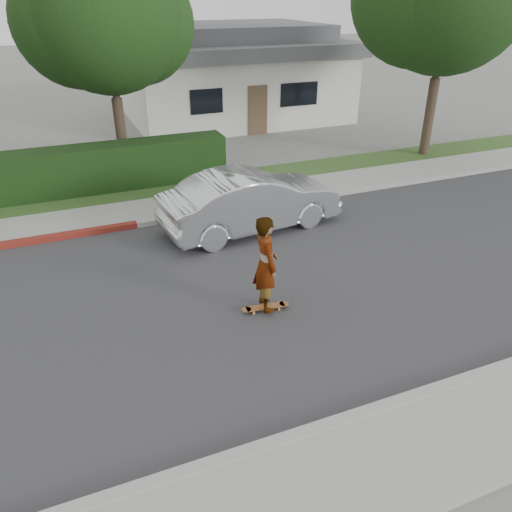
# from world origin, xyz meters

# --- Properties ---
(ground) EXTENTS (120.00, 120.00, 0.00)m
(ground) POSITION_xyz_m (0.00, 0.00, 0.00)
(ground) COLOR slate
(ground) RESTS_ON ground
(road) EXTENTS (60.00, 8.00, 0.01)m
(road) POSITION_xyz_m (0.00, 0.00, 0.01)
(road) COLOR #2D2D30
(road) RESTS_ON ground
(curb_near) EXTENTS (60.00, 0.20, 0.15)m
(curb_near) POSITION_xyz_m (0.00, -4.10, 0.07)
(curb_near) COLOR #9E9E99
(curb_near) RESTS_ON ground
(curb_far) EXTENTS (60.00, 0.20, 0.15)m
(curb_far) POSITION_xyz_m (0.00, 4.10, 0.07)
(curb_far) COLOR #9E9E99
(curb_far) RESTS_ON ground
(sidewalk_far) EXTENTS (60.00, 1.60, 0.12)m
(sidewalk_far) POSITION_xyz_m (0.00, 5.00, 0.06)
(sidewalk_far) COLOR gray
(sidewalk_far) RESTS_ON ground
(planting_strip) EXTENTS (60.00, 1.60, 0.10)m
(planting_strip) POSITION_xyz_m (0.00, 6.60, 0.05)
(planting_strip) COLOR #2D4C1E
(planting_strip) RESTS_ON ground
(tree_center) EXTENTS (5.66, 4.84, 7.44)m
(tree_center) POSITION_xyz_m (1.49, 9.19, 4.90)
(tree_center) COLOR #33261C
(tree_center) RESTS_ON ground
(house) EXTENTS (10.60, 8.60, 4.30)m
(house) POSITION_xyz_m (8.00, 16.00, 2.10)
(house) COLOR beige
(house) RESTS_ON ground
(skateboard) EXTENTS (1.00, 0.31, 0.09)m
(skateboard) POSITION_xyz_m (2.67, -0.91, 0.09)
(skateboard) COLOR gold
(skateboard) RESTS_ON ground
(skateboarder) EXTENTS (0.52, 0.75, 1.96)m
(skateboarder) POSITION_xyz_m (2.67, -0.91, 1.08)
(skateboarder) COLOR white
(skateboarder) RESTS_ON skateboard
(car_silver) EXTENTS (4.99, 2.24, 1.59)m
(car_silver) POSITION_xyz_m (3.87, 2.86, 0.79)
(car_silver) COLOR silver
(car_silver) RESTS_ON ground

